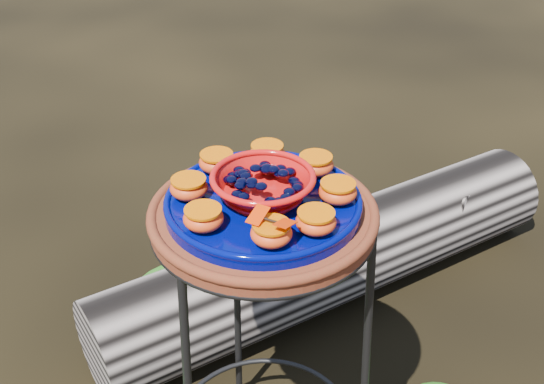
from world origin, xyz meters
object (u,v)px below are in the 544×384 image
object	(u,v)px
plant_stand	(264,363)
driftwood_log	(332,257)
red_bowl	(263,187)
terracotta_saucer	(263,217)
cobalt_plate	(263,204)

from	to	relation	value
plant_stand	driftwood_log	world-z (taller)	plant_stand
plant_stand	red_bowl	xyz separation A→B (m)	(0.00, 0.00, 0.43)
plant_stand	terracotta_saucer	size ratio (longest dim) A/B	1.74
red_bowl	driftwood_log	distance (m)	0.92
plant_stand	red_bowl	bearing A→B (deg)	0.00
terracotta_saucer	red_bowl	world-z (taller)	red_bowl
terracotta_saucer	driftwood_log	size ratio (longest dim) A/B	0.27
plant_stand	terracotta_saucer	world-z (taller)	terracotta_saucer
plant_stand	terracotta_saucer	xyz separation A→B (m)	(0.00, 0.00, 0.37)
terracotta_saucer	plant_stand	bearing A→B (deg)	0.00
terracotta_saucer	driftwood_log	bearing A→B (deg)	54.28
terracotta_saucer	cobalt_plate	world-z (taller)	cobalt_plate
terracotta_saucer	driftwood_log	distance (m)	0.87
cobalt_plate	driftwood_log	size ratio (longest dim) A/B	0.23
driftwood_log	plant_stand	bearing A→B (deg)	-125.72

